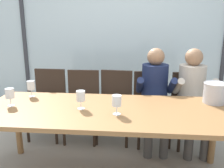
% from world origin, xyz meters
% --- Properties ---
extents(ground, '(14.00, 14.00, 0.00)m').
position_xyz_m(ground, '(0.00, 1.00, 0.00)').
color(ground, '#9E9384').
extents(window_glass_panel, '(7.60, 0.03, 2.60)m').
position_xyz_m(window_glass_panel, '(0.00, 2.07, 1.30)').
color(window_glass_panel, silver).
rests_on(window_glass_panel, ground).
extents(window_mullion_left, '(0.06, 0.06, 2.60)m').
position_xyz_m(window_mullion_left, '(-1.71, 2.05, 1.30)').
color(window_mullion_left, '#38383D').
rests_on(window_mullion_left, ground).
extents(hillside_vineyard, '(13.60, 2.40, 1.45)m').
position_xyz_m(hillside_vineyard, '(0.00, 5.77, 0.73)').
color(hillside_vineyard, '#386633').
rests_on(hillside_vineyard, ground).
extents(dining_table, '(2.40, 0.94, 0.73)m').
position_xyz_m(dining_table, '(0.00, 0.00, 0.66)').
color(dining_table, olive).
rests_on(dining_table, ground).
extents(chair_near_curtain, '(0.45, 0.45, 0.90)m').
position_xyz_m(chair_near_curtain, '(-0.92, 0.91, 0.53)').
color(chair_near_curtain, '#332319').
rests_on(chair_near_curtain, ground).
extents(chair_left_of_center, '(0.45, 0.45, 0.90)m').
position_xyz_m(chair_left_of_center, '(-0.44, 0.88, 0.53)').
color(chair_left_of_center, '#332319').
rests_on(chair_left_of_center, ground).
extents(chair_center, '(0.48, 0.48, 0.90)m').
position_xyz_m(chair_center, '(-0.01, 0.91, 0.53)').
color(chair_center, '#332319').
rests_on(chair_center, ground).
extents(chair_right_of_center, '(0.50, 0.50, 0.90)m').
position_xyz_m(chair_right_of_center, '(0.45, 0.89, 0.53)').
color(chair_right_of_center, '#332319').
rests_on(chair_right_of_center, ground).
extents(chair_near_window_right, '(0.48, 0.48, 0.90)m').
position_xyz_m(chair_near_window_right, '(0.94, 0.87, 0.53)').
color(chair_near_window_right, '#332319').
rests_on(chair_near_window_right, ground).
extents(person_navy_polo, '(0.47, 0.62, 1.22)m').
position_xyz_m(person_navy_polo, '(0.49, 0.74, 0.70)').
color(person_navy_polo, '#192347').
rests_on(person_navy_polo, ground).
extents(person_beige_jumper, '(0.47, 0.62, 1.22)m').
position_xyz_m(person_beige_jumper, '(0.94, 0.74, 0.70)').
color(person_beige_jumper, '#B7AD9E').
rests_on(person_beige_jumper, ground).
extents(ice_bucket_primary, '(0.23, 0.23, 0.21)m').
position_xyz_m(ice_bucket_primary, '(1.04, 0.28, 0.84)').
color(ice_bucket_primary, '#B7B7BC').
rests_on(ice_bucket_primary, dining_table).
extents(wine_glass_by_left_taster, '(0.08, 0.08, 0.17)m').
position_xyz_m(wine_glass_by_left_taster, '(-0.95, 0.00, 0.85)').
color(wine_glass_by_left_taster, silver).
rests_on(wine_glass_by_left_taster, dining_table).
extents(wine_glass_near_bucket, '(0.08, 0.08, 0.17)m').
position_xyz_m(wine_glass_near_bucket, '(-0.87, 0.31, 0.85)').
color(wine_glass_near_bucket, silver).
rests_on(wine_glass_near_bucket, dining_table).
extents(wine_glass_center_pour, '(0.08, 0.08, 0.17)m').
position_xyz_m(wine_glass_center_pour, '(0.09, -0.12, 0.86)').
color(wine_glass_center_pour, silver).
rests_on(wine_glass_center_pour, dining_table).
extents(wine_glass_by_right_taster, '(0.08, 0.08, 0.17)m').
position_xyz_m(wine_glass_by_right_taster, '(-0.26, -0.02, 0.85)').
color(wine_glass_by_right_taster, silver).
rests_on(wine_glass_by_right_taster, dining_table).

